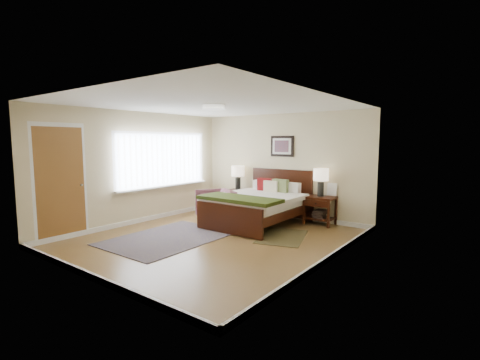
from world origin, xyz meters
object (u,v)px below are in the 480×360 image
(lamp_left, at_px, (238,173))
(rug_persian, at_px, (169,238))
(lamp_right, at_px, (321,177))
(bed, at_px, (258,201))
(nightstand_left, at_px, (237,194))
(armchair, at_px, (215,205))
(nightstand_right, at_px, (320,208))

(lamp_left, xyz_separation_m, rug_persian, (0.45, -2.78, -1.01))
(lamp_left, relative_size, lamp_right, 1.00)
(bed, distance_m, nightstand_left, 1.43)
(nightstand_left, relative_size, lamp_left, 0.97)
(nightstand_left, relative_size, armchair, 0.74)
(lamp_right, height_order, rug_persian, lamp_right)
(nightstand_left, xyz_separation_m, rug_persian, (0.45, -2.75, -0.46))
(lamp_left, bearing_deg, bed, -34.68)
(nightstand_right, height_order, rug_persian, nightstand_right)
(nightstand_left, distance_m, nightstand_right, 2.29)
(lamp_right, height_order, armchair, lamp_right)
(bed, relative_size, rug_persian, 0.91)
(lamp_right, bearing_deg, armchair, -152.45)
(lamp_right, distance_m, armchair, 2.48)
(bed, relative_size, lamp_right, 3.49)
(nightstand_right, distance_m, lamp_left, 2.37)
(lamp_left, distance_m, lamp_right, 2.29)
(nightstand_right, distance_m, lamp_right, 0.68)
(lamp_right, relative_size, armchair, 0.77)
(nightstand_left, bearing_deg, armchair, -80.57)
(bed, distance_m, rug_persian, 2.15)
(lamp_left, relative_size, armchair, 0.77)
(armchair, bearing_deg, lamp_left, 129.76)
(armchair, bearing_deg, lamp_right, 58.05)
(bed, relative_size, nightstand_right, 3.37)
(nightstand_left, xyz_separation_m, lamp_right, (2.29, 0.02, 0.59))
(nightstand_left, bearing_deg, lamp_left, 90.00)
(nightstand_left, relative_size, rug_persian, 0.25)
(bed, xyz_separation_m, armchair, (-1.00, -0.28, -0.17))
(bed, distance_m, nightstand_right, 1.37)
(lamp_left, bearing_deg, armchair, -80.74)
(nightstand_right, distance_m, armchair, 2.37)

